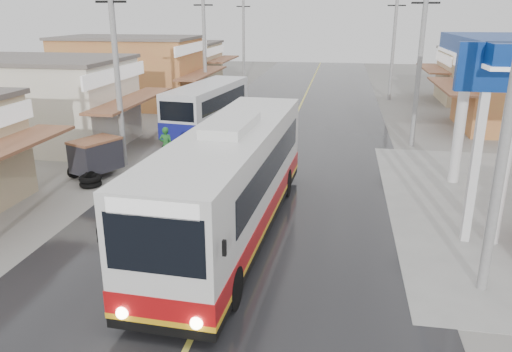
% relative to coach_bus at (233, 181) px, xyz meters
% --- Properties ---
extents(ground, '(120.00, 120.00, 0.00)m').
position_rel_coach_bus_xyz_m(ground, '(0.24, -2.36, -1.84)').
color(ground, slate).
rests_on(ground, ground).
extents(road, '(12.00, 90.00, 0.02)m').
position_rel_coach_bus_xyz_m(road, '(0.24, 12.64, -1.83)').
color(road, black).
rests_on(road, ground).
extents(centre_line, '(0.15, 90.00, 0.01)m').
position_rel_coach_bus_xyz_m(centre_line, '(0.24, 12.64, -1.82)').
color(centre_line, '#D8CC4C').
rests_on(centre_line, road).
extents(shopfronts_left, '(11.00, 44.00, 5.20)m').
position_rel_coach_bus_xyz_m(shopfronts_left, '(-12.76, 15.64, -1.84)').
color(shopfronts_left, '#C7AE88').
rests_on(shopfronts_left, ground).
extents(utility_poles_left, '(1.60, 50.00, 8.00)m').
position_rel_coach_bus_xyz_m(utility_poles_left, '(-6.76, 13.64, -1.84)').
color(utility_poles_left, gray).
rests_on(utility_poles_left, ground).
extents(utility_poles_right, '(1.60, 36.00, 8.00)m').
position_rel_coach_bus_xyz_m(utility_poles_right, '(7.24, 12.64, -1.84)').
color(utility_poles_right, gray).
rests_on(utility_poles_right, ground).
extents(coach_bus, '(3.35, 12.35, 3.82)m').
position_rel_coach_bus_xyz_m(coach_bus, '(0.00, 0.00, 0.00)').
color(coach_bus, silver).
rests_on(coach_bus, road).
extents(second_bus, '(3.41, 8.75, 2.83)m').
position_rel_coach_bus_xyz_m(second_bus, '(-4.60, 14.13, -0.32)').
color(second_bus, silver).
rests_on(second_bus, road).
extents(cyclist, '(0.72, 1.98, 2.12)m').
position_rel_coach_bus_xyz_m(cyclist, '(-4.35, 6.08, -1.15)').
color(cyclist, black).
rests_on(cyclist, ground).
extents(tricycle_near, '(2.17, 2.61, 1.71)m').
position_rel_coach_bus_xyz_m(tricycle_near, '(-7.23, 4.78, -0.87)').
color(tricycle_near, '#26262D').
rests_on(tricycle_near, ground).
extents(tyre_stack, '(0.93, 0.93, 0.48)m').
position_rel_coach_bus_xyz_m(tyre_stack, '(-6.90, 3.52, -1.60)').
color(tyre_stack, black).
rests_on(tyre_stack, ground).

